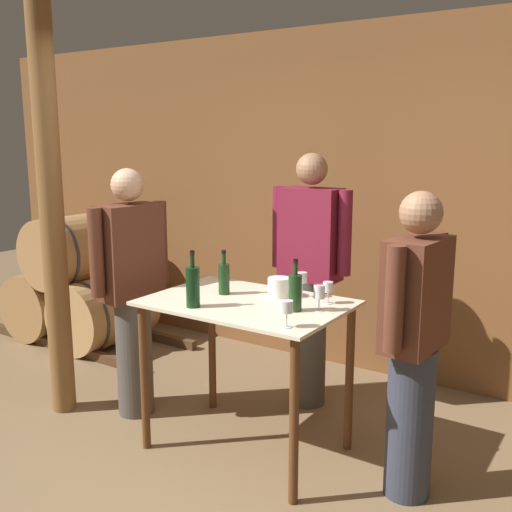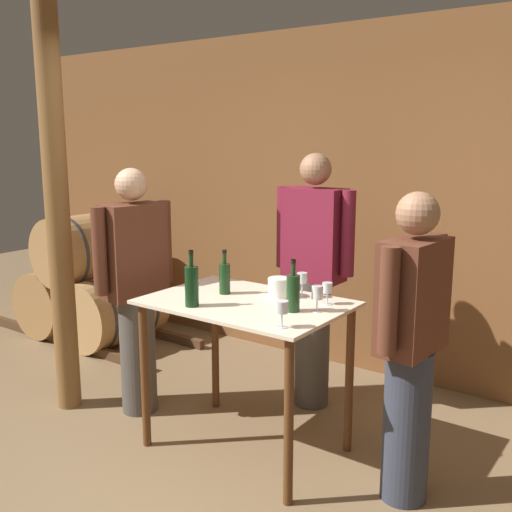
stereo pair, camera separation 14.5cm
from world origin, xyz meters
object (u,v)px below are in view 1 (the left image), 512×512
(wine_bottle_center, at_px, (295,291))
(wine_glass_near_left, at_px, (302,279))
(wooden_post, at_px, (52,216))
(ice_bucket, at_px, (279,287))
(wine_bottle_far_left, at_px, (224,277))
(wine_glass_far_side, at_px, (319,293))
(wine_bottle_left, at_px, (193,286))
(wine_glass_near_right, at_px, (287,308))
(person_visitor_with_scarf, at_px, (414,342))
(person_visitor_bearded, at_px, (132,288))
(wine_glass_near_center, at_px, (328,288))
(person_host, at_px, (310,275))

(wine_bottle_center, distance_m, wine_glass_near_left, 0.29)
(wooden_post, relative_size, ice_bucket, 20.08)
(wooden_post, distance_m, wine_glass_near_left, 1.69)
(wooden_post, relative_size, wine_bottle_far_left, 9.97)
(wine_glass_far_side, bearing_deg, wine_bottle_left, -153.00)
(wine_glass_near_left, bearing_deg, wine_glass_near_right, -68.56)
(wine_bottle_left, bearing_deg, wooden_post, 179.77)
(person_visitor_with_scarf, xyz_separation_m, person_visitor_bearded, (-1.87, -0.09, 0.03))
(wine_glass_near_center, relative_size, person_visitor_with_scarf, 0.08)
(person_host, relative_size, person_visitor_bearded, 1.06)
(wine_glass_near_left, relative_size, wine_glass_far_side, 1.04)
(wine_glass_near_left, xyz_separation_m, wine_glass_far_side, (0.21, -0.19, -0.01))
(wine_glass_far_side, bearing_deg, person_host, 121.61)
(wine_bottle_center, distance_m, wine_glass_near_right, 0.29)
(wine_glass_near_center, xyz_separation_m, person_visitor_bearded, (-1.32, -0.23, -0.13))
(wine_bottle_far_left, bearing_deg, person_host, 73.36)
(wine_bottle_far_left, xyz_separation_m, ice_bucket, (0.31, 0.13, -0.05))
(wine_glass_far_side, bearing_deg, wooden_post, -170.15)
(wine_bottle_left, distance_m, person_host, 1.04)
(wooden_post, bearing_deg, wine_bottle_far_left, 15.21)
(person_visitor_with_scarf, bearing_deg, wine_bottle_center, -172.23)
(wine_bottle_left, distance_m, ice_bucket, 0.54)
(wooden_post, height_order, wine_bottle_far_left, wooden_post)
(wine_bottle_far_left, relative_size, wine_glass_near_right, 1.97)
(person_visitor_with_scarf, distance_m, person_visitor_bearded, 1.88)
(wine_bottle_left, bearing_deg, person_host, 79.50)
(wine_glass_near_left, distance_m, wine_glass_near_center, 0.19)
(wooden_post, relative_size, person_visitor_bearded, 1.63)
(wine_glass_near_right, relative_size, person_visitor_with_scarf, 0.09)
(wooden_post, bearing_deg, wine_glass_near_center, 14.89)
(ice_bucket, distance_m, person_visitor_bearded, 1.03)
(wine_glass_far_side, distance_m, person_visitor_with_scarf, 0.56)
(wine_bottle_center, relative_size, person_host, 0.16)
(wooden_post, distance_m, wine_bottle_far_left, 1.24)
(wine_bottle_far_left, distance_m, wine_glass_near_left, 0.47)
(ice_bucket, bearing_deg, wine_bottle_left, -122.27)
(wine_glass_near_left, bearing_deg, wine_bottle_center, -68.45)
(wine_bottle_left, distance_m, person_visitor_with_scarf, 1.22)
(wine_bottle_center, height_order, wine_glass_near_left, wine_bottle_center)
(person_visitor_with_scarf, bearing_deg, wine_bottle_left, -163.95)
(wine_bottle_left, bearing_deg, person_visitor_with_scarf, 16.05)
(wine_bottle_center, bearing_deg, wine_bottle_far_left, 172.03)
(person_visitor_bearded, bearing_deg, wine_bottle_left, -18.54)
(wooden_post, height_order, wine_bottle_center, wooden_post)
(wooden_post, height_order, wine_glass_near_center, wooden_post)
(wine_glass_far_side, bearing_deg, wine_glass_near_right, -90.53)
(wine_bottle_left, bearing_deg, person_visitor_bearded, 161.46)
(wine_glass_far_side, bearing_deg, wine_bottle_center, -146.29)
(wine_bottle_left, relative_size, wine_bottle_center, 1.11)
(wine_glass_near_center, distance_m, person_visitor_bearded, 1.34)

